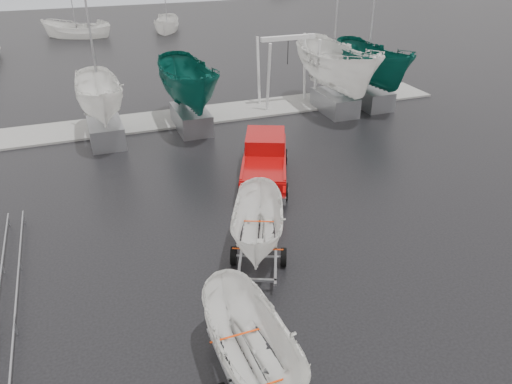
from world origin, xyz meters
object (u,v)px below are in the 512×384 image
pickup_truck (265,158)px  trailer_parked (253,301)px  boat_hoist (288,61)px  trailer_hitched (259,189)px

pickup_truck → trailer_parked: (-4.32, -10.34, 1.75)m
pickup_truck → boat_hoist: (4.74, 8.56, 1.76)m
trailer_parked → boat_hoist: (9.07, 18.90, 0.01)m
boat_hoist → trailer_parked: bearing=-115.6°
trailer_hitched → boat_hoist: size_ratio=1.18×
trailer_parked → boat_hoist: trailer_parked is taller
boat_hoist → pickup_truck: bearing=-119.0°
pickup_truck → trailer_parked: bearing=-89.6°
pickup_truck → trailer_parked: trailer_parked is taller
boat_hoist → trailer_hitched: bearing=-116.7°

